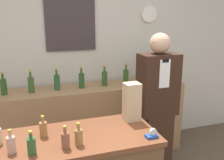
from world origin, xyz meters
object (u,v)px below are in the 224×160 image
object	(u,v)px
shopkeeper	(157,108)
tape_dispenser	(152,135)
potted_plant	(161,66)
paper_bag	(132,102)

from	to	relation	value
shopkeeper	tape_dispenser	xyz separation A→B (m)	(-0.46, -0.77, 0.14)
potted_plant	paper_bag	bearing A→B (deg)	-129.24
shopkeeper	paper_bag	distance (m)	0.70
potted_plant	tape_dispenser	xyz separation A→B (m)	(-0.85, -1.42, -0.18)
paper_bag	tape_dispenser	bearing A→B (deg)	-86.01
potted_plant	shopkeeper	bearing A→B (deg)	-121.34
shopkeeper	potted_plant	distance (m)	0.82
paper_bag	tape_dispenser	xyz separation A→B (m)	(0.02, -0.35, -0.14)
shopkeeper	potted_plant	xyz separation A→B (m)	(0.39, 0.65, 0.32)
shopkeeper	tape_dispenser	size ratio (longest dim) A/B	18.33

